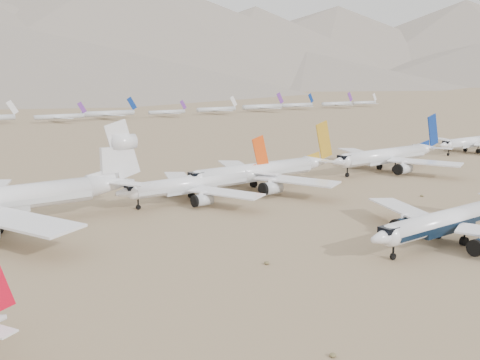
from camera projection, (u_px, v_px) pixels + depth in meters
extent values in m
plane|color=#7B6648|center=(440.00, 253.00, 100.77)|extent=(7000.00, 7000.00, 0.00)
cylinder|color=white|center=(448.00, 220.00, 105.63)|extent=(35.31, 4.17, 4.17)
cube|color=black|center=(448.00, 222.00, 105.73)|extent=(34.60, 4.24, 0.94)
sphere|color=white|center=(391.00, 235.00, 95.39)|extent=(4.17, 4.17, 4.17)
cube|color=black|center=(389.00, 230.00, 94.80)|extent=(2.92, 2.71, 1.04)
cube|color=white|center=(404.00, 209.00, 117.16)|extent=(13.64, 21.49, 0.65)
cylinder|color=black|center=(404.00, 224.00, 111.87)|extent=(4.90, 3.01, 3.01)
cylinder|color=black|center=(393.00, 256.00, 96.79)|extent=(1.25, 0.52, 1.25)
cylinder|color=black|center=(464.00, 241.00, 104.93)|extent=(1.75, 1.04, 1.75)
cylinder|color=black|center=(438.00, 234.00, 109.55)|extent=(1.75, 1.04, 1.75)
cylinder|color=white|center=(385.00, 156.00, 185.75)|extent=(39.75, 4.82, 4.82)
cube|color=silver|center=(385.00, 157.00, 185.86)|extent=(38.95, 4.89, 1.08)
sphere|color=white|center=(345.00, 161.00, 174.21)|extent=(4.82, 4.82, 4.82)
cube|color=black|center=(344.00, 157.00, 173.54)|extent=(3.37, 3.13, 1.20)
cone|color=white|center=(427.00, 149.00, 199.94)|extent=(9.94, 4.82, 4.82)
cube|color=white|center=(425.00, 162.00, 176.61)|extent=(15.35, 24.19, 0.75)
cube|color=white|center=(441.00, 148.00, 197.31)|extent=(6.31, 8.25, 0.29)
cylinder|color=silver|center=(404.00, 169.00, 177.27)|extent=(5.52, 3.47, 3.47)
cube|color=white|center=(360.00, 153.00, 198.77)|extent=(15.35, 24.19, 0.75)
cube|color=white|center=(420.00, 146.00, 204.57)|extent=(6.31, 8.25, 0.29)
cylinder|color=silver|center=(358.00, 161.00, 192.82)|extent=(5.52, 3.47, 3.47)
cube|color=navy|center=(433.00, 130.00, 200.22)|extent=(7.53, 0.39, 12.41)
cylinder|color=black|center=(347.00, 175.00, 175.84)|extent=(1.45, 0.60, 1.45)
cylinder|color=black|center=(395.00, 169.00, 184.91)|extent=(2.02, 1.20, 2.02)
cylinder|color=black|center=(379.00, 167.00, 190.25)|extent=(2.02, 1.20, 2.02)
cylinder|color=white|center=(256.00, 171.00, 155.07)|extent=(39.64, 4.82, 4.82)
cube|color=silver|center=(256.00, 173.00, 155.18)|extent=(38.84, 4.89, 1.08)
sphere|color=white|center=(198.00, 179.00, 143.56)|extent=(4.82, 4.82, 4.82)
cube|color=black|center=(196.00, 174.00, 142.89)|extent=(3.37, 3.13, 1.20)
cone|color=white|center=(317.00, 162.00, 169.21)|extent=(9.91, 4.82, 4.82)
cube|color=white|center=(297.00, 180.00, 145.95)|extent=(15.31, 24.12, 0.75)
cube|color=white|center=(332.00, 162.00, 166.60)|extent=(6.29, 8.23, 0.29)
cylinder|color=silver|center=(272.00, 188.00, 146.60)|extent=(5.50, 3.47, 3.47)
cube|color=white|center=(237.00, 167.00, 168.06)|extent=(15.31, 24.12, 0.75)
cube|color=white|center=(312.00, 158.00, 173.84)|extent=(6.29, 8.23, 0.29)
cylinder|color=silver|center=(231.00, 177.00, 162.13)|extent=(5.50, 3.47, 3.47)
cube|color=gold|center=(324.00, 140.00, 169.50)|extent=(7.51, 0.39, 12.38)
cylinder|color=black|center=(202.00, 196.00, 145.19)|extent=(1.45, 0.60, 1.45)
cylinder|color=black|center=(268.00, 188.00, 154.22)|extent=(2.02, 1.20, 2.02)
cylinder|color=black|center=(254.00, 184.00, 159.56)|extent=(2.02, 1.20, 2.02)
cylinder|color=white|center=(192.00, 184.00, 141.48)|extent=(33.60, 4.11, 4.11)
cube|color=silver|center=(192.00, 186.00, 141.58)|extent=(32.92, 4.17, 0.92)
sphere|color=white|center=(134.00, 192.00, 131.73)|extent=(4.11, 4.11, 4.11)
cube|color=black|center=(131.00, 187.00, 131.16)|extent=(2.87, 2.67, 1.03)
cone|color=white|center=(254.00, 174.00, 153.47)|extent=(8.40, 4.11, 4.11)
cube|color=white|center=(226.00, 193.00, 133.75)|extent=(12.98, 20.45, 0.63)
cube|color=white|center=(267.00, 174.00, 151.25)|extent=(5.33, 6.97, 0.25)
cylinder|color=silver|center=(203.00, 200.00, 134.30)|extent=(4.67, 2.96, 2.96)
cube|color=white|center=(179.00, 178.00, 152.50)|extent=(12.98, 20.45, 0.63)
cube|color=white|center=(251.00, 170.00, 157.40)|extent=(5.33, 6.97, 0.25)
cylinder|color=silver|center=(171.00, 189.00, 147.48)|extent=(4.67, 2.96, 2.96)
cube|color=#DD4510|center=(261.00, 153.00, 153.71)|extent=(6.37, 0.33, 10.49)
cylinder|color=black|center=(138.00, 207.00, 133.12)|extent=(1.23, 0.51, 1.23)
cylinder|color=black|center=(203.00, 199.00, 140.76)|extent=(1.72, 1.03, 1.72)
cylinder|color=black|center=(191.00, 195.00, 145.31)|extent=(1.72, 1.03, 1.72)
cone|color=white|center=(111.00, 184.00, 129.92)|extent=(11.85, 5.67, 5.67)
cube|color=white|center=(20.00, 221.00, 102.13)|extent=(18.30, 28.84, 0.88)
cube|color=white|center=(129.00, 184.00, 126.80)|extent=(7.52, 9.84, 0.34)
cube|color=white|center=(111.00, 177.00, 135.44)|extent=(7.52, 9.84, 0.34)
cube|color=white|center=(122.00, 149.00, 130.26)|extent=(8.98, 0.45, 14.80)
cylinder|color=white|center=(123.00, 142.00, 130.10)|extent=(5.92, 3.68, 3.68)
cylinder|color=white|center=(470.00, 142.00, 231.01)|extent=(34.27, 4.14, 4.14)
cube|color=silver|center=(470.00, 143.00, 231.11)|extent=(33.58, 4.20, 0.93)
sphere|color=white|center=(447.00, 145.00, 221.07)|extent=(4.14, 4.14, 4.14)
cube|color=black|center=(447.00, 142.00, 220.49)|extent=(2.90, 2.69, 1.03)
cube|color=white|center=(449.00, 140.00, 242.23)|extent=(13.24, 20.86, 0.64)
cylinder|color=silver|center=(450.00, 146.00, 237.10)|extent=(4.76, 2.98, 2.98)
cylinder|color=black|center=(448.00, 154.00, 222.46)|extent=(1.24, 0.52, 1.24)
cylinder|color=black|center=(478.00, 151.00, 230.29)|extent=(1.74, 1.03, 1.74)
cylinder|color=black|center=(465.00, 150.00, 234.88)|extent=(1.74, 1.03, 1.74)
cube|color=white|center=(12.00, 107.00, 372.61)|extent=(8.09, 0.40, 10.18)
cylinder|color=silver|center=(60.00, 117.00, 381.12)|extent=(35.27, 3.49, 3.49)
cube|color=#682F94|center=(82.00, 107.00, 389.62)|extent=(7.02, 0.35, 8.85)
cube|color=silver|center=(64.00, 118.00, 374.00)|extent=(9.29, 16.23, 0.35)
cube|color=silver|center=(56.00, 117.00, 388.44)|extent=(9.29, 16.23, 0.35)
cylinder|color=silver|center=(108.00, 113.00, 408.31)|extent=(42.28, 4.18, 4.18)
cube|color=navy|center=(132.00, 103.00, 418.50)|extent=(8.42, 0.42, 10.61)
cube|color=silver|center=(114.00, 115.00, 399.77)|extent=(11.14, 19.46, 0.42)
cube|color=silver|center=(103.00, 113.00, 417.09)|extent=(11.14, 19.46, 0.42)
cylinder|color=silver|center=(167.00, 112.00, 431.32)|extent=(32.29, 3.19, 3.19)
cube|color=#682F94|center=(183.00, 105.00, 439.11)|extent=(6.43, 0.32, 8.10)
cube|color=silver|center=(172.00, 113.00, 424.80)|extent=(8.51, 14.86, 0.32)
cube|color=silver|center=(162.00, 112.00, 438.03)|extent=(8.51, 14.86, 0.32)
cylinder|color=silver|center=(217.00, 109.00, 461.36)|extent=(38.48, 3.80, 3.80)
cube|color=white|center=(234.00, 101.00, 470.63)|extent=(7.66, 0.38, 9.65)
cube|color=silver|center=(223.00, 111.00, 453.59)|extent=(10.14, 17.71, 0.38)
cube|color=silver|center=(210.00, 109.00, 469.35)|extent=(10.14, 17.71, 0.38)
cylinder|color=silver|center=(263.00, 107.00, 495.05)|extent=(44.53, 4.40, 4.40)
cube|color=#682F94|center=(280.00, 98.00, 505.79)|extent=(8.87, 0.44, 11.17)
cube|color=silver|center=(271.00, 108.00, 486.06)|extent=(11.73, 20.50, 0.44)
cube|color=silver|center=(255.00, 107.00, 504.30)|extent=(11.73, 20.50, 0.44)
cylinder|color=silver|center=(297.00, 105.00, 526.68)|extent=(38.92, 3.85, 3.85)
cube|color=navy|center=(311.00, 98.00, 536.06)|extent=(7.75, 0.38, 9.76)
cube|color=silver|center=(304.00, 106.00, 518.82)|extent=(10.25, 17.92, 0.38)
cube|color=silver|center=(290.00, 105.00, 534.76)|extent=(10.25, 17.92, 0.38)
cylinder|color=silver|center=(337.00, 104.00, 549.98)|extent=(40.91, 4.04, 4.04)
cube|color=#682F94|center=(350.00, 97.00, 559.85)|extent=(8.15, 0.40, 10.26)
cube|color=silver|center=(345.00, 105.00, 541.72)|extent=(10.78, 18.83, 0.40)
cube|color=silver|center=(329.00, 104.00, 558.48)|extent=(10.78, 18.83, 0.40)
cylinder|color=silver|center=(364.00, 103.00, 577.30)|extent=(34.53, 3.41, 3.41)
cube|color=white|center=(375.00, 97.00, 585.62)|extent=(6.88, 0.34, 8.66)
cube|color=silver|center=(371.00, 104.00, 570.32)|extent=(9.10, 15.90, 0.34)
cube|color=silver|center=(358.00, 103.00, 584.47)|extent=(9.10, 15.90, 0.34)
cone|color=slate|center=(127.00, 28.00, 1784.32)|extent=(2356.00, 2356.00, 380.00)
cone|color=slate|center=(256.00, 46.00, 2035.68)|extent=(1682.00, 1682.00, 290.00)
cone|color=slate|center=(337.00, 45.00, 2496.89)|extent=(2380.00, 2380.00, 350.00)
cone|color=slate|center=(463.00, 41.00, 2731.23)|extent=(2460.00, 2460.00, 410.00)
cone|color=slate|center=(307.00, 70.00, 1542.13)|extent=(900.00, 900.00, 100.00)
cone|color=slate|center=(478.00, 64.00, 2059.23)|extent=(1395.00, 1395.00, 155.00)
ellipsoid|color=brown|center=(333.00, 355.00, 63.34)|extent=(0.84, 0.84, 0.46)
ellipsoid|color=brown|center=(267.00, 263.00, 94.47)|extent=(0.98, 0.98, 0.54)
ellipsoid|color=brown|center=(422.00, 196.00, 147.29)|extent=(0.98, 0.98, 0.54)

